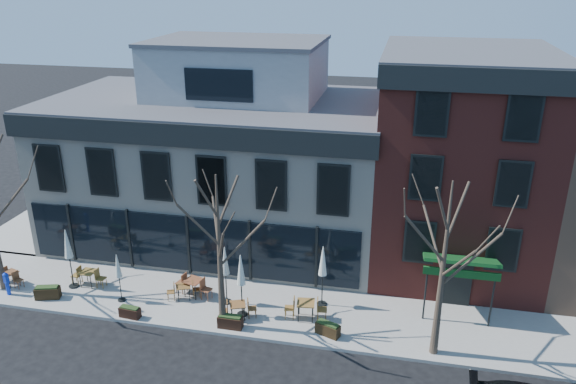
# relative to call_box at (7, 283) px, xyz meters

# --- Properties ---
(ground) EXTENTS (120.00, 120.00, 0.00)m
(ground) POSITION_rel_call_box_xyz_m (7.87, 3.68, -0.79)
(ground) COLOR black
(ground) RESTS_ON ground
(sidewalk_front) EXTENTS (33.50, 4.70, 0.15)m
(sidewalk_front) POSITION_rel_call_box_xyz_m (11.12, 1.53, -0.72)
(sidewalk_front) COLOR gray
(sidewalk_front) RESTS_ON ground
(sidewalk_side) EXTENTS (4.50, 12.00, 0.15)m
(sidewalk_side) POSITION_rel_call_box_xyz_m (-3.38, 9.68, -0.72)
(sidewalk_side) COLOR gray
(sidewalk_side) RESTS_ON ground
(corner_building) EXTENTS (18.39, 10.39, 11.10)m
(corner_building) POSITION_rel_call_box_xyz_m (7.94, 8.75, 3.93)
(corner_building) COLOR beige
(corner_building) RESTS_ON ground
(red_brick_building) EXTENTS (8.20, 11.78, 11.18)m
(red_brick_building) POSITION_rel_call_box_xyz_m (20.87, 8.66, 4.84)
(red_brick_building) COLOR maroon
(red_brick_building) RESTS_ON ground
(tree_mid) EXTENTS (3.50, 3.55, 7.04)m
(tree_mid) POSITION_rel_call_box_xyz_m (10.88, -0.22, 3.00)
(tree_mid) COLOR #382B21
(tree_mid) RESTS_ON sidewalk_front
(tree_right) EXTENTS (3.72, 3.77, 7.48)m
(tree_right) POSITION_rel_call_box_xyz_m (19.88, -0.22, 3.23)
(tree_right) COLOR #382B21
(tree_right) RESTS_ON sidewalk_front
(call_box) EXTENTS (0.24, 0.24, 1.22)m
(call_box) POSITION_rel_call_box_xyz_m (0.00, 0.00, 0.00)
(call_box) COLOR #0E2EB9
(call_box) RESTS_ON sidewalk_front
(cafe_set_0) EXTENTS (1.64, 0.89, 0.85)m
(cafe_set_0) POSITION_rel_call_box_xyz_m (-0.46, 0.84, -0.21)
(cafe_set_0) COLOR brown
(cafe_set_0) RESTS_ON sidewalk_front
(cafe_set_1) EXTENTS (1.82, 0.75, 0.95)m
(cafe_set_1) POSITION_rel_call_box_xyz_m (3.35, 1.58, -0.15)
(cafe_set_1) COLOR brown
(cafe_set_1) RESTS_ON sidewalk_front
(cafe_set_2) EXTENTS (1.64, 0.99, 0.85)m
(cafe_set_2) POSITION_rel_call_box_xyz_m (8.38, 1.45, -0.21)
(cafe_set_2) COLOR brown
(cafe_set_2) RESTS_ON sidewalk_front
(cafe_set_3) EXTENTS (2.00, 0.96, 1.03)m
(cafe_set_3) POSITION_rel_call_box_xyz_m (8.75, 1.80, -0.12)
(cafe_set_3) COLOR brown
(cafe_set_3) RESTS_ON sidewalk_front
(cafe_set_4) EXTENTS (1.75, 1.01, 0.90)m
(cafe_set_4) POSITION_rel_call_box_xyz_m (11.36, 0.42, -0.18)
(cafe_set_4) COLOR brown
(cafe_set_4) RESTS_ON sidewalk_front
(cafe_set_5) EXTENTS (1.98, 0.87, 1.02)m
(cafe_set_5) POSITION_rel_call_box_xyz_m (14.33, 1.03, -0.12)
(cafe_set_5) COLOR brown
(cafe_set_5) RESTS_ON sidewalk_front
(umbrella_0) EXTENTS (0.49, 0.49, 3.09)m
(umbrella_0) POSITION_rel_call_box_xyz_m (2.65, 1.31, 1.54)
(umbrella_0) COLOR black
(umbrella_0) RESTS_ON sidewalk_front
(umbrella_1) EXTENTS (0.39, 0.39, 2.42)m
(umbrella_1) POSITION_rel_call_box_xyz_m (5.57, 0.66, 1.07)
(umbrella_1) COLOR black
(umbrella_1) RESTS_ON sidewalk_front
(umbrella_2) EXTENTS (0.46, 0.46, 2.90)m
(umbrella_2) POSITION_rel_call_box_xyz_m (10.48, 1.54, 1.40)
(umbrella_2) COLOR black
(umbrella_2) RESTS_ON sidewalk_front
(umbrella_3) EXTENTS (0.49, 0.49, 3.03)m
(umbrella_3) POSITION_rel_call_box_xyz_m (11.48, 0.71, 1.50)
(umbrella_3) COLOR black
(umbrella_3) RESTS_ON sidewalk_front
(umbrella_4) EXTENTS (0.48, 0.48, 3.02)m
(umbrella_4) POSITION_rel_call_box_xyz_m (14.86, 2.30, 1.49)
(umbrella_4) COLOR black
(umbrella_4) RESTS_ON sidewalk_front
(planter_0) EXTENTS (1.21, 0.75, 0.63)m
(planter_0) POSITION_rel_call_box_xyz_m (2.05, 0.11, -0.33)
(planter_0) COLOR black
(planter_0) RESTS_ON sidewalk_front
(planter_1) EXTENTS (0.98, 0.47, 0.53)m
(planter_1) POSITION_rel_call_box_xyz_m (6.59, -0.52, -0.38)
(planter_1) COLOR black
(planter_1) RESTS_ON sidewalk_front
(planter_2) EXTENTS (1.09, 0.45, 0.61)m
(planter_2) POSITION_rel_call_box_xyz_m (11.25, -0.33, -0.34)
(planter_2) COLOR black
(planter_2) RESTS_ON sidewalk_front
(planter_3) EXTENTS (1.13, 0.78, 0.59)m
(planter_3) POSITION_rel_call_box_xyz_m (15.47, 0.05, -0.35)
(planter_3) COLOR black
(planter_3) RESTS_ON sidewalk_front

